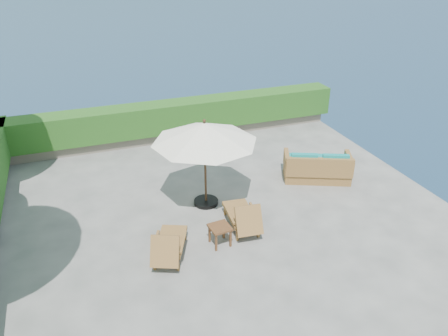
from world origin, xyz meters
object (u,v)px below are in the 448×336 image
object	(u,v)px
side_table	(220,230)
wicker_loveseat	(317,168)
lounge_left	(169,245)
lounge_right	(243,216)
patio_umbrella	(205,133)

from	to	relation	value
side_table	wicker_loveseat	world-z (taller)	wicker_loveseat
lounge_left	wicker_loveseat	world-z (taller)	wicker_loveseat
lounge_left	lounge_right	bearing A→B (deg)	36.95
side_table	patio_umbrella	bearing A→B (deg)	82.24
patio_umbrella	lounge_left	world-z (taller)	patio_umbrella
lounge_left	wicker_loveseat	xyz separation A→B (m)	(4.96, 2.07, 0.01)
lounge_right	side_table	bearing A→B (deg)	-145.98
lounge_left	side_table	bearing A→B (deg)	26.95
patio_umbrella	side_table	xyz separation A→B (m)	(-0.25, -1.81, -1.64)
side_table	lounge_left	bearing A→B (deg)	-176.31
patio_umbrella	wicker_loveseat	size ratio (longest dim) A/B	1.40
lounge_left	lounge_right	size ratio (longest dim) A/B	1.01
lounge_right	wicker_loveseat	bearing A→B (deg)	33.46
lounge_left	lounge_right	distance (m)	2.01
lounge_right	wicker_loveseat	distance (m)	3.41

